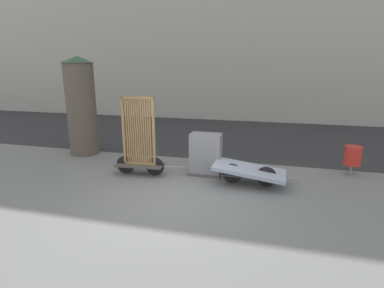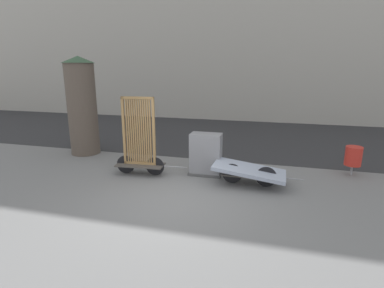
{
  "view_description": "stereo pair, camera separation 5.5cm",
  "coord_description": "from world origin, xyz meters",
  "px_view_note": "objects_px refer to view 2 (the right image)",
  "views": [
    {
      "loc": [
        2.03,
        -6.33,
        3.11
      ],
      "look_at": [
        0.0,
        1.44,
        1.04
      ],
      "focal_mm": 28.0,
      "sensor_mm": 36.0,
      "label": 1
    },
    {
      "loc": [
        2.08,
        -6.32,
        3.11
      ],
      "look_at": [
        0.0,
        1.44,
        1.04
      ],
      "focal_mm": 28.0,
      "sensor_mm": 36.0,
      "label": 2
    }
  ],
  "objects_px": {
    "bike_cart_with_mattress": "(249,171)",
    "utility_cabinet": "(206,156)",
    "advertising_column": "(82,105)",
    "trash_bin": "(353,156)",
    "bike_cart_with_bedframe": "(140,146)"
  },
  "relations": [
    {
      "from": "bike_cart_with_mattress",
      "to": "utility_cabinet",
      "type": "distance_m",
      "value": 1.41
    },
    {
      "from": "advertising_column",
      "to": "bike_cart_with_mattress",
      "type": "bearing_deg",
      "value": -14.46
    },
    {
      "from": "bike_cart_with_mattress",
      "to": "utility_cabinet",
      "type": "xyz_separation_m",
      "value": [
        -1.31,
        0.49,
        0.19
      ]
    },
    {
      "from": "bike_cart_with_mattress",
      "to": "trash_bin",
      "type": "relative_size",
      "value": 2.75
    },
    {
      "from": "trash_bin",
      "to": "advertising_column",
      "type": "xyz_separation_m",
      "value": [
        -8.99,
        0.0,
        1.19
      ]
    },
    {
      "from": "utility_cabinet",
      "to": "trash_bin",
      "type": "xyz_separation_m",
      "value": [
        4.19,
        1.09,
        -0.0
      ]
    },
    {
      "from": "utility_cabinet",
      "to": "trash_bin",
      "type": "distance_m",
      "value": 4.33
    },
    {
      "from": "bike_cart_with_mattress",
      "to": "trash_bin",
      "type": "height_order",
      "value": "trash_bin"
    },
    {
      "from": "trash_bin",
      "to": "bike_cart_with_mattress",
      "type": "bearing_deg",
      "value": -151.33
    },
    {
      "from": "bike_cart_with_mattress",
      "to": "advertising_column",
      "type": "relative_size",
      "value": 0.68
    },
    {
      "from": "bike_cart_with_mattress",
      "to": "utility_cabinet",
      "type": "bearing_deg",
      "value": 161.29
    },
    {
      "from": "utility_cabinet",
      "to": "bike_cart_with_mattress",
      "type": "bearing_deg",
      "value": -20.43
    },
    {
      "from": "bike_cart_with_bedframe",
      "to": "bike_cart_with_mattress",
      "type": "xyz_separation_m",
      "value": [
        3.19,
        -0.0,
        -0.48
      ]
    },
    {
      "from": "bike_cart_with_mattress",
      "to": "trash_bin",
      "type": "distance_m",
      "value": 3.29
    },
    {
      "from": "utility_cabinet",
      "to": "trash_bin",
      "type": "bearing_deg",
      "value": 14.56
    }
  ]
}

